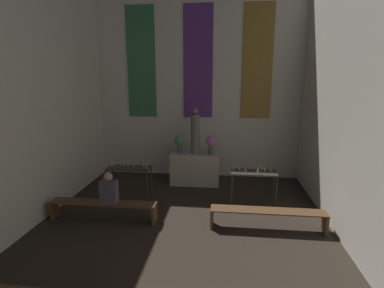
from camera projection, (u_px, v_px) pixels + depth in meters
name	position (u px, v px, depth m)	size (l,w,h in m)	color
wall_back	(198.00, 81.00, 9.31)	(6.60, 0.16, 6.00)	silver
altar	(195.00, 169.00, 8.96)	(1.44, 0.56, 0.95)	#BCB29E
statue	(195.00, 133.00, 8.72)	(0.26, 0.26, 1.34)	slate
flower_vase_left	(179.00, 142.00, 8.83)	(0.31, 0.31, 0.53)	#4C5666
flower_vase_right	(211.00, 143.00, 8.73)	(0.31, 0.31, 0.53)	#4C5666
candle_rack_left	(129.00, 172.00, 7.85)	(1.13, 0.51, 1.05)	#332D28
candle_rack_right	(253.00, 176.00, 7.50)	(1.13, 0.51, 1.04)	#332D28
pew_back_left	(103.00, 207.00, 6.71)	(2.40, 0.36, 0.44)	brown
pew_back_right	(268.00, 215.00, 6.31)	(2.40, 0.36, 0.44)	brown
person_seated	(109.00, 190.00, 6.60)	(0.36, 0.24, 0.70)	#564C56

